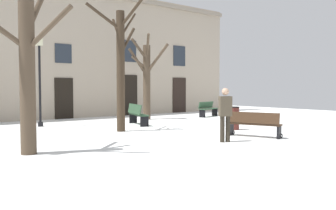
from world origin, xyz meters
The scene contains 11 objects.
ground_plane centered at (0.00, 0.00, 0.00)m, with size 32.18×32.18×0.00m, color white.
building_facade centered at (-0.01, 8.43, 3.69)m, with size 20.12×0.60×7.29m.
tree_near_facade centered at (-2.39, 1.54, 2.57)m, with size 2.14×2.18×5.07m.
tree_center centered at (-6.63, -1.09, 2.33)m, with size 2.28×2.43×4.47m.
tree_right_of_center centered at (1.32, 5.17, 2.25)m, with size 1.96×1.33×4.43m.
streetlamp centered at (-4.27, 5.17, 2.39)m, with size 0.30×0.30×3.91m.
litter_bin centered at (1.43, -0.81, 0.47)m, with size 0.43×0.43×0.93m.
bench_by_litter_bin centered at (5.18, 4.49, 0.46)m, with size 1.67×0.88×0.87m.
bench_near_center_tree centered at (0.37, -2.63, 0.45)m, with size 1.04×1.85×0.86m.
bench_back_to_back_left centered at (-0.60, 3.14, 0.50)m, with size 0.92×1.87×0.95m.
person_crossing_plaza centered at (-1.24, -2.80, 0.93)m, with size 0.44×0.37×1.67m.
Camera 1 is at (-9.33, -10.27, 1.68)m, focal length 37.84 mm.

